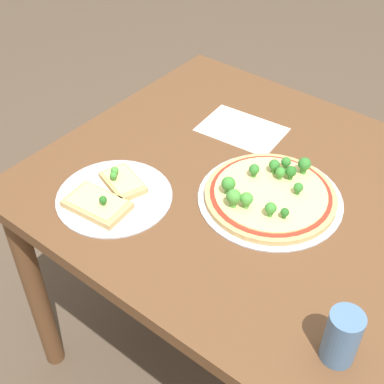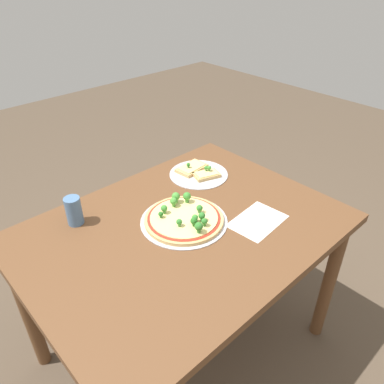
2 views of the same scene
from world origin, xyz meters
name	(u,v)px [view 1 (image 1 of 2)]	position (x,y,z in m)	size (l,w,h in m)	color
ground_plane	(258,365)	(0.00, 0.00, 0.00)	(8.00, 8.00, 0.00)	brown
dining_table	(279,226)	(0.00, 0.00, 0.67)	(1.24, 0.93, 0.76)	brown
pizza_tray_whole	(270,194)	(-0.03, -0.02, 0.78)	(0.35, 0.35, 0.07)	#B7B7BC
pizza_tray_slice	(110,195)	(-0.33, -0.26, 0.77)	(0.28, 0.28, 0.05)	#B7B7BC
drinking_cup	(342,337)	(0.30, -0.31, 0.82)	(0.06, 0.06, 0.12)	#4C7099
paper_menu	(242,129)	(-0.24, 0.18, 0.76)	(0.23, 0.16, 0.00)	silver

